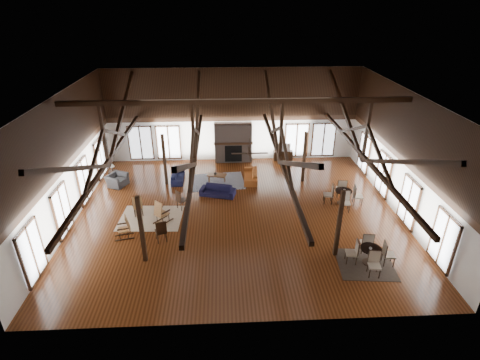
{
  "coord_description": "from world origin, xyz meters",
  "views": [
    {
      "loc": [
        -0.68,
        -16.16,
        9.98
      ],
      "look_at": [
        0.17,
        1.0,
        1.4
      ],
      "focal_mm": 28.0,
      "sensor_mm": 36.0,
      "label": 1
    }
  ],
  "objects_px": {
    "armchair": "(117,180)",
    "coffee_table": "(217,175)",
    "sofa_navy_front": "(218,191)",
    "cafe_table_near": "(370,253)",
    "sofa_navy_left": "(178,176)",
    "cafe_table_far": "(343,195)",
    "tv_console": "(283,155)",
    "sofa_orange": "(251,175)"
  },
  "relations": [
    {
      "from": "sofa_navy_left",
      "to": "cafe_table_near",
      "type": "height_order",
      "value": "cafe_table_near"
    },
    {
      "from": "sofa_navy_left",
      "to": "cafe_table_far",
      "type": "relative_size",
      "value": 0.85
    },
    {
      "from": "coffee_table",
      "to": "armchair",
      "type": "distance_m",
      "value": 5.76
    },
    {
      "from": "sofa_navy_left",
      "to": "cafe_table_far",
      "type": "distance_m",
      "value": 9.53
    },
    {
      "from": "sofa_navy_front",
      "to": "coffee_table",
      "type": "relative_size",
      "value": 1.59
    },
    {
      "from": "coffee_table",
      "to": "tv_console",
      "type": "height_order",
      "value": "tv_console"
    },
    {
      "from": "cafe_table_near",
      "to": "cafe_table_far",
      "type": "height_order",
      "value": "cafe_table_far"
    },
    {
      "from": "sofa_navy_front",
      "to": "coffee_table",
      "type": "distance_m",
      "value": 1.8
    },
    {
      "from": "sofa_navy_front",
      "to": "cafe_table_near",
      "type": "relative_size",
      "value": 0.95
    },
    {
      "from": "sofa_navy_front",
      "to": "armchair",
      "type": "relative_size",
      "value": 1.79
    },
    {
      "from": "coffee_table",
      "to": "cafe_table_near",
      "type": "xyz_separation_m",
      "value": [
        6.31,
        -7.9,
        0.15
      ]
    },
    {
      "from": "armchair",
      "to": "cafe_table_far",
      "type": "height_order",
      "value": "cafe_table_far"
    },
    {
      "from": "cafe_table_far",
      "to": "tv_console",
      "type": "xyz_separation_m",
      "value": [
        -2.26,
        5.99,
        -0.22
      ]
    },
    {
      "from": "sofa_navy_front",
      "to": "armchair",
      "type": "distance_m",
      "value": 5.99
    },
    {
      "from": "cafe_table_near",
      "to": "tv_console",
      "type": "relative_size",
      "value": 1.62
    },
    {
      "from": "armchair",
      "to": "tv_console",
      "type": "relative_size",
      "value": 0.86
    },
    {
      "from": "sofa_orange",
      "to": "cafe_table_far",
      "type": "height_order",
      "value": "cafe_table_far"
    },
    {
      "from": "coffee_table",
      "to": "cafe_table_near",
      "type": "bearing_deg",
      "value": -35.43
    },
    {
      "from": "sofa_navy_front",
      "to": "tv_console",
      "type": "bearing_deg",
      "value": 63.23
    },
    {
      "from": "sofa_orange",
      "to": "armchair",
      "type": "relative_size",
      "value": 1.86
    },
    {
      "from": "sofa_orange",
      "to": "tv_console",
      "type": "bearing_deg",
      "value": 144.96
    },
    {
      "from": "sofa_navy_left",
      "to": "cafe_table_near",
      "type": "distance_m",
      "value": 11.83
    },
    {
      "from": "armchair",
      "to": "cafe_table_near",
      "type": "relative_size",
      "value": 0.53
    },
    {
      "from": "coffee_table",
      "to": "armchair",
      "type": "height_order",
      "value": "armchair"
    },
    {
      "from": "armchair",
      "to": "cafe_table_far",
      "type": "distance_m",
      "value": 12.7
    },
    {
      "from": "armchair",
      "to": "sofa_orange",
      "type": "bearing_deg",
      "value": -62.95
    },
    {
      "from": "sofa_navy_front",
      "to": "sofa_orange",
      "type": "relative_size",
      "value": 0.96
    },
    {
      "from": "sofa_navy_left",
      "to": "cafe_table_far",
      "type": "bearing_deg",
      "value": -110.53
    },
    {
      "from": "sofa_orange",
      "to": "armchair",
      "type": "xyz_separation_m",
      "value": [
        -7.76,
        -0.35,
        0.06
      ]
    },
    {
      "from": "sofa_navy_left",
      "to": "cafe_table_near",
      "type": "xyz_separation_m",
      "value": [
        8.63,
        -8.09,
        0.26
      ]
    },
    {
      "from": "sofa_navy_front",
      "to": "cafe_table_far",
      "type": "height_order",
      "value": "cafe_table_far"
    },
    {
      "from": "sofa_navy_left",
      "to": "sofa_orange",
      "type": "distance_m",
      "value": 4.33
    },
    {
      "from": "sofa_orange",
      "to": "armchair",
      "type": "height_order",
      "value": "armchair"
    },
    {
      "from": "sofa_orange",
      "to": "tv_console",
      "type": "distance_m",
      "value": 3.79
    },
    {
      "from": "sofa_orange",
      "to": "cafe_table_far",
      "type": "xyz_separation_m",
      "value": [
        4.64,
        -3.04,
        0.24
      ]
    },
    {
      "from": "armchair",
      "to": "coffee_table",
      "type": "bearing_deg",
      "value": -62.41
    },
    {
      "from": "sofa_orange",
      "to": "sofa_navy_front",
      "type": "bearing_deg",
      "value": -42.99
    },
    {
      "from": "sofa_orange",
      "to": "armchair",
      "type": "bearing_deg",
      "value": -83.49
    },
    {
      "from": "sofa_orange",
      "to": "cafe_table_near",
      "type": "distance_m",
      "value": 9.03
    },
    {
      "from": "coffee_table",
      "to": "cafe_table_near",
      "type": "height_order",
      "value": "cafe_table_near"
    },
    {
      "from": "cafe_table_far",
      "to": "sofa_navy_front",
      "type": "bearing_deg",
      "value": 169.63
    },
    {
      "from": "tv_console",
      "to": "sofa_orange",
      "type": "bearing_deg",
      "value": -128.97
    }
  ]
}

